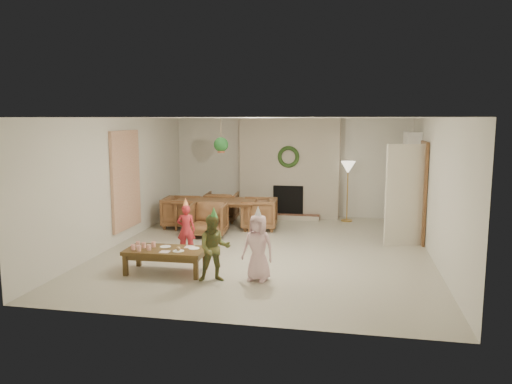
% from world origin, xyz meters
% --- Properties ---
extents(floor, '(7.00, 7.00, 0.00)m').
position_xyz_m(floor, '(0.00, 0.00, 0.00)').
color(floor, '#B7B29E').
rests_on(floor, ground).
extents(ceiling, '(7.00, 7.00, 0.00)m').
position_xyz_m(ceiling, '(0.00, 0.00, 2.50)').
color(ceiling, white).
rests_on(ceiling, wall_back).
extents(wall_back, '(7.00, 0.00, 7.00)m').
position_xyz_m(wall_back, '(0.00, 3.50, 1.25)').
color(wall_back, silver).
rests_on(wall_back, floor).
extents(wall_front, '(7.00, 0.00, 7.00)m').
position_xyz_m(wall_front, '(0.00, -3.50, 1.25)').
color(wall_front, silver).
rests_on(wall_front, floor).
extents(wall_left, '(0.00, 7.00, 7.00)m').
position_xyz_m(wall_left, '(-3.00, 0.00, 1.25)').
color(wall_left, silver).
rests_on(wall_left, floor).
extents(wall_right, '(0.00, 7.00, 7.00)m').
position_xyz_m(wall_right, '(3.00, 0.00, 1.25)').
color(wall_right, silver).
rests_on(wall_right, floor).
extents(fireplace_mass, '(2.50, 0.40, 2.50)m').
position_xyz_m(fireplace_mass, '(0.00, 3.30, 1.25)').
color(fireplace_mass, '#5E2818').
rests_on(fireplace_mass, floor).
extents(fireplace_hearth, '(1.60, 0.30, 0.12)m').
position_xyz_m(fireplace_hearth, '(0.00, 2.95, 0.06)').
color(fireplace_hearth, '#5B2919').
rests_on(fireplace_hearth, floor).
extents(fireplace_firebox, '(0.75, 0.12, 0.75)m').
position_xyz_m(fireplace_firebox, '(0.00, 3.12, 0.45)').
color(fireplace_firebox, black).
rests_on(fireplace_firebox, floor).
extents(fireplace_wreath, '(0.54, 0.10, 0.54)m').
position_xyz_m(fireplace_wreath, '(0.00, 3.07, 1.55)').
color(fireplace_wreath, '#203E17').
rests_on(fireplace_wreath, fireplace_mass).
extents(floor_lamp_base, '(0.27, 0.27, 0.03)m').
position_xyz_m(floor_lamp_base, '(1.46, 3.00, 0.01)').
color(floor_lamp_base, gold).
rests_on(floor_lamp_base, floor).
extents(floor_lamp_post, '(0.03, 0.03, 1.32)m').
position_xyz_m(floor_lamp_post, '(1.46, 3.00, 0.69)').
color(floor_lamp_post, gold).
rests_on(floor_lamp_post, floor).
extents(floor_lamp_shade, '(0.35, 0.35, 0.29)m').
position_xyz_m(floor_lamp_shade, '(1.46, 3.00, 1.32)').
color(floor_lamp_shade, beige).
rests_on(floor_lamp_shade, floor_lamp_post).
extents(bookshelf_carcass, '(0.30, 1.00, 2.20)m').
position_xyz_m(bookshelf_carcass, '(2.84, 2.30, 1.10)').
color(bookshelf_carcass, white).
rests_on(bookshelf_carcass, floor).
extents(bookshelf_shelf_a, '(0.30, 0.92, 0.03)m').
position_xyz_m(bookshelf_shelf_a, '(2.82, 2.30, 0.45)').
color(bookshelf_shelf_a, white).
rests_on(bookshelf_shelf_a, bookshelf_carcass).
extents(bookshelf_shelf_b, '(0.30, 0.92, 0.03)m').
position_xyz_m(bookshelf_shelf_b, '(2.82, 2.30, 0.85)').
color(bookshelf_shelf_b, white).
rests_on(bookshelf_shelf_b, bookshelf_carcass).
extents(bookshelf_shelf_c, '(0.30, 0.92, 0.03)m').
position_xyz_m(bookshelf_shelf_c, '(2.82, 2.30, 1.25)').
color(bookshelf_shelf_c, white).
rests_on(bookshelf_shelf_c, bookshelf_carcass).
extents(bookshelf_shelf_d, '(0.30, 0.92, 0.03)m').
position_xyz_m(bookshelf_shelf_d, '(2.82, 2.30, 1.65)').
color(bookshelf_shelf_d, white).
rests_on(bookshelf_shelf_d, bookshelf_carcass).
extents(books_row_lower, '(0.20, 0.40, 0.24)m').
position_xyz_m(books_row_lower, '(2.80, 2.15, 0.59)').
color(books_row_lower, maroon).
rests_on(books_row_lower, bookshelf_shelf_a).
extents(books_row_mid, '(0.20, 0.44, 0.24)m').
position_xyz_m(books_row_mid, '(2.80, 2.35, 0.99)').
color(books_row_mid, '#285195').
rests_on(books_row_mid, bookshelf_shelf_b).
extents(books_row_upper, '(0.20, 0.36, 0.22)m').
position_xyz_m(books_row_upper, '(2.80, 2.20, 1.38)').
color(books_row_upper, '#ADA425').
rests_on(books_row_upper, bookshelf_shelf_c).
extents(door_frame, '(0.05, 0.86, 2.04)m').
position_xyz_m(door_frame, '(2.96, 1.20, 1.02)').
color(door_frame, brown).
rests_on(door_frame, floor).
extents(door_leaf, '(0.77, 0.32, 2.00)m').
position_xyz_m(door_leaf, '(2.58, 0.82, 1.00)').
color(door_leaf, beige).
rests_on(door_leaf, floor).
extents(curtain_panel, '(0.06, 1.20, 2.00)m').
position_xyz_m(curtain_panel, '(-2.96, 0.20, 1.25)').
color(curtain_panel, beige).
rests_on(curtain_panel, wall_left).
extents(dining_table, '(1.91, 1.16, 0.64)m').
position_xyz_m(dining_table, '(-1.49, 1.64, 0.32)').
color(dining_table, brown).
rests_on(dining_table, floor).
extents(dining_chair_near, '(0.82, 0.84, 0.71)m').
position_xyz_m(dining_chair_near, '(-1.42, 0.84, 0.36)').
color(dining_chair_near, brown).
rests_on(dining_chair_near, floor).
extents(dining_chair_far, '(0.82, 0.84, 0.71)m').
position_xyz_m(dining_chair_far, '(-1.55, 2.44, 0.36)').
color(dining_chair_far, brown).
rests_on(dining_chair_far, floor).
extents(dining_chair_left, '(0.84, 0.82, 0.71)m').
position_xyz_m(dining_chair_left, '(-2.29, 1.58, 0.36)').
color(dining_chair_left, brown).
rests_on(dining_chair_left, floor).
extents(dining_chair_right, '(0.84, 0.82, 0.71)m').
position_xyz_m(dining_chair_right, '(-0.48, 1.72, 0.36)').
color(dining_chair_right, brown).
rests_on(dining_chair_right, floor).
extents(hanging_plant_cord, '(0.01, 0.01, 0.70)m').
position_xyz_m(hanging_plant_cord, '(-1.30, 1.50, 2.15)').
color(hanging_plant_cord, tan).
rests_on(hanging_plant_cord, ceiling).
extents(hanging_plant_pot, '(0.16, 0.16, 0.12)m').
position_xyz_m(hanging_plant_pot, '(-1.30, 1.50, 1.80)').
color(hanging_plant_pot, '#A15434').
rests_on(hanging_plant_pot, hanging_plant_cord).
extents(hanging_plant_foliage, '(0.32, 0.32, 0.32)m').
position_xyz_m(hanging_plant_foliage, '(-1.30, 1.50, 1.92)').
color(hanging_plant_foliage, '#1C5422').
rests_on(hanging_plant_foliage, hanging_plant_pot).
extents(coffee_table_top, '(1.30, 0.67, 0.06)m').
position_xyz_m(coffee_table_top, '(-1.38, -1.72, 0.37)').
color(coffee_table_top, brown).
rests_on(coffee_table_top, floor).
extents(coffee_table_apron, '(1.20, 0.57, 0.08)m').
position_xyz_m(coffee_table_apron, '(-1.38, -1.72, 0.30)').
color(coffee_table_apron, brown).
rests_on(coffee_table_apron, floor).
extents(coffee_leg_fl, '(0.07, 0.07, 0.34)m').
position_xyz_m(coffee_leg_fl, '(-1.96, -1.99, 0.17)').
color(coffee_leg_fl, brown).
rests_on(coffee_leg_fl, floor).
extents(coffee_leg_fr, '(0.07, 0.07, 0.34)m').
position_xyz_m(coffee_leg_fr, '(-0.79, -1.97, 0.17)').
color(coffee_leg_fr, brown).
rests_on(coffee_leg_fr, floor).
extents(coffee_leg_bl, '(0.07, 0.07, 0.34)m').
position_xyz_m(coffee_leg_bl, '(-1.97, -1.47, 0.17)').
color(coffee_leg_bl, brown).
rests_on(coffee_leg_bl, floor).
extents(coffee_leg_br, '(0.07, 0.07, 0.34)m').
position_xyz_m(coffee_leg_br, '(-0.80, -1.44, 0.17)').
color(coffee_leg_br, brown).
rests_on(coffee_leg_br, floor).
extents(cup_a, '(0.07, 0.07, 0.09)m').
position_xyz_m(cup_a, '(-1.87, -1.87, 0.44)').
color(cup_a, white).
rests_on(cup_a, coffee_table_top).
extents(cup_b, '(0.07, 0.07, 0.09)m').
position_xyz_m(cup_b, '(-1.88, -1.68, 0.44)').
color(cup_b, white).
rests_on(cup_b, coffee_table_top).
extents(cup_c, '(0.07, 0.07, 0.09)m').
position_xyz_m(cup_c, '(-1.75, -1.92, 0.44)').
color(cup_c, white).
rests_on(cup_c, coffee_table_top).
extents(cup_d, '(0.07, 0.07, 0.09)m').
position_xyz_m(cup_d, '(-1.76, -1.72, 0.44)').
color(cup_d, white).
rests_on(cup_d, coffee_table_top).
extents(cup_e, '(0.07, 0.07, 0.09)m').
position_xyz_m(cup_e, '(-1.62, -1.84, 0.44)').
color(cup_e, white).
rests_on(cup_e, coffee_table_top).
extents(cup_f, '(0.07, 0.07, 0.09)m').
position_xyz_m(cup_f, '(-1.62, -1.64, 0.44)').
color(cup_f, white).
rests_on(cup_f, coffee_table_top).
extents(plate_a, '(0.18, 0.18, 0.01)m').
position_xyz_m(plate_a, '(-1.43, -1.60, 0.40)').
color(plate_a, white).
rests_on(plate_a, coffee_table_top).
extents(plate_b, '(0.18, 0.18, 0.01)m').
position_xyz_m(plate_b, '(-1.13, -1.81, 0.40)').
color(plate_b, white).
rests_on(plate_b, coffee_table_top).
extents(plate_c, '(0.18, 0.18, 0.01)m').
position_xyz_m(plate_c, '(-0.94, -1.61, 0.40)').
color(plate_c, white).
rests_on(plate_c, coffee_table_top).
extents(food_scoop, '(0.07, 0.07, 0.07)m').
position_xyz_m(food_scoop, '(-1.13, -1.81, 0.44)').
color(food_scoop, tan).
rests_on(food_scoop, plate_b).
extents(napkin_left, '(0.15, 0.15, 0.01)m').
position_xyz_m(napkin_left, '(-1.33, -1.89, 0.40)').
color(napkin_left, beige).
rests_on(napkin_left, coffee_table_top).
extents(napkin_right, '(0.15, 0.15, 0.01)m').
position_xyz_m(napkin_right, '(-1.04, -1.53, 0.40)').
color(napkin_right, beige).
rests_on(napkin_right, coffee_table_top).
extents(child_red, '(0.37, 0.27, 0.93)m').
position_xyz_m(child_red, '(-1.42, -0.59, 0.46)').
color(child_red, '#B7272E').
rests_on(child_red, floor).
extents(party_hat_red, '(0.15, 0.15, 0.18)m').
position_xyz_m(party_hat_red, '(-1.42, -0.59, 0.97)').
color(party_hat_red, '#E7C94D').
rests_on(party_hat_red, child_red).
extents(child_plaid, '(0.60, 0.53, 1.04)m').
position_xyz_m(child_plaid, '(-0.49, -1.98, 0.52)').
color(child_plaid, brown).
rests_on(child_plaid, floor).
extents(party_hat_plaid, '(0.13, 0.13, 0.17)m').
position_xyz_m(party_hat_plaid, '(-0.49, -1.98, 1.08)').
color(party_hat_plaid, green).
rests_on(party_hat_plaid, child_plaid).
extents(child_pink, '(0.57, 0.44, 1.04)m').
position_xyz_m(child_pink, '(0.16, -1.81, 0.52)').
color(child_pink, '#F2C1C8').
rests_on(child_pink, floor).
extents(party_hat_pink, '(0.18, 0.18, 0.19)m').
position_xyz_m(party_hat_pink, '(0.16, -1.81, 1.08)').
color(party_hat_pink, silver).
rests_on(party_hat_pink, child_pink).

